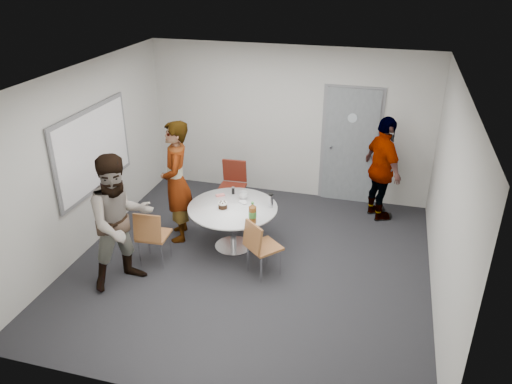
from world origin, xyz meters
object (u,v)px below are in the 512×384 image
(table, at_px, (235,213))
(chair_far, at_px, (233,181))
(door, at_px, (350,146))
(person_left, at_px, (121,222))
(chair_near_left, at_px, (151,233))
(chair_near_right, at_px, (259,244))
(person_main, at_px, (177,182))
(whiteboard, at_px, (93,150))
(person_right, at_px, (382,169))

(table, distance_m, chair_far, 1.23)
(door, bearing_deg, person_left, -128.29)
(chair_near_left, distance_m, chair_near_right, 1.54)
(chair_far, bearing_deg, person_left, 69.27)
(table, height_order, chair_near_right, table)
(person_main, height_order, person_left, person_main)
(table, relative_size, chair_near_right, 1.57)
(chair_near_left, xyz_separation_m, person_main, (0.05, 0.84, 0.42))
(chair_near_right, bearing_deg, person_main, -163.91)
(whiteboard, bearing_deg, person_left, -47.19)
(person_right, bearing_deg, table, 97.02)
(person_left, bearing_deg, chair_far, 20.44)
(table, relative_size, person_main, 0.70)
(door, distance_m, person_right, 0.81)
(chair_near_right, distance_m, person_left, 1.85)
(table, bearing_deg, whiteboard, -175.12)
(person_right, bearing_deg, chair_near_right, 114.71)
(person_left, distance_m, person_right, 4.23)
(whiteboard, xyz_separation_m, person_main, (1.17, 0.27, -0.50))
(door, bearing_deg, person_main, -139.89)
(table, xyz_separation_m, chair_far, (-0.40, 1.17, -0.05))
(whiteboard, bearing_deg, person_main, 12.90)
(person_main, bearing_deg, chair_near_right, 44.06)
(door, height_order, table, door)
(chair_far, bearing_deg, table, 105.93)
(chair_far, bearing_deg, whiteboard, 35.29)
(door, relative_size, whiteboard, 1.12)
(table, xyz_separation_m, chair_near_left, (-0.99, -0.75, -0.07))
(table, xyz_separation_m, person_main, (-0.94, 0.09, 0.35))
(person_main, bearing_deg, person_right, 95.35)
(chair_near_left, relative_size, person_right, 0.49)
(table, bearing_deg, person_left, -133.92)
(door, xyz_separation_m, chair_near_right, (-0.91, -2.70, -0.52))
(whiteboard, distance_m, chair_near_right, 2.84)
(table, relative_size, person_right, 0.75)
(person_main, bearing_deg, door, 109.01)
(whiteboard, bearing_deg, chair_far, 38.21)
(table, distance_m, person_right, 2.59)
(person_left, bearing_deg, chair_near_right, -32.02)
(chair_near_right, height_order, person_main, person_main)
(whiteboard, relative_size, person_right, 1.08)
(chair_near_right, bearing_deg, person_left, -119.34)
(chair_near_left, xyz_separation_m, person_left, (-0.17, -0.45, 0.40))
(whiteboard, distance_m, person_right, 4.54)
(chair_near_right, bearing_deg, chair_far, 158.90)
(door, relative_size, chair_near_left, 2.45)
(door, relative_size, person_right, 1.20)
(table, bearing_deg, chair_near_right, -47.95)
(table, xyz_separation_m, person_right, (2.04, 1.57, 0.28))
(person_left, bearing_deg, chair_near_left, 17.86)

